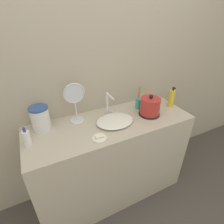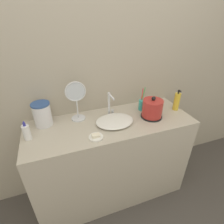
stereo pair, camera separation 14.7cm
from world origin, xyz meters
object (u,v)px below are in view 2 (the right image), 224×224
electric_kettle (152,109)px  lotion_bottle (177,101)px  faucet (110,103)px  toothbrush_cup (142,105)px  vanity_mirror (76,99)px  water_pitcher (42,114)px  shampoo_bottle (27,132)px

electric_kettle → lotion_bottle: lotion_bottle is taller
faucet → toothbrush_cup: (0.33, -0.01, -0.07)m
lotion_bottle → vanity_mirror: 0.95m
toothbrush_cup → vanity_mirror: size_ratio=0.65×
toothbrush_cup → lotion_bottle: (0.31, -0.11, 0.03)m
electric_kettle → vanity_mirror: vanity_mirror is taller
toothbrush_cup → vanity_mirror: bearing=176.1°
lotion_bottle → water_pitcher: bearing=172.8°
toothbrush_cup → water_pitcher: bearing=177.0°
toothbrush_cup → shampoo_bottle: size_ratio=1.40×
faucet → toothbrush_cup: toothbrush_cup is taller
toothbrush_cup → shampoo_bottle: 1.03m
electric_kettle → water_pitcher: bearing=168.1°
lotion_bottle → shampoo_bottle: (-1.34, -0.01, -0.02)m
faucet → vanity_mirror: 0.30m
water_pitcher → faucet: bearing=-4.0°
faucet → electric_kettle: bearing=-24.1°
electric_kettle → vanity_mirror: bearing=163.3°
vanity_mirror → shampoo_bottle: bearing=-158.8°
water_pitcher → shampoo_bottle: bearing=-126.3°
shampoo_bottle → faucet: bearing=10.0°
vanity_mirror → water_pitcher: 0.30m
shampoo_bottle → vanity_mirror: size_ratio=0.47×
vanity_mirror → electric_kettle: bearing=-16.7°
toothbrush_cup → vanity_mirror: (-0.62, 0.04, 0.14)m
toothbrush_cup → water_pitcher: (-0.91, 0.05, 0.05)m
lotion_bottle → vanity_mirror: (-0.93, 0.15, 0.11)m
faucet → water_pitcher: faucet is taller
faucet → vanity_mirror: bearing=173.0°
lotion_bottle → shampoo_bottle: 1.34m
faucet → lotion_bottle: faucet is taller
faucet → electric_kettle: faucet is taller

